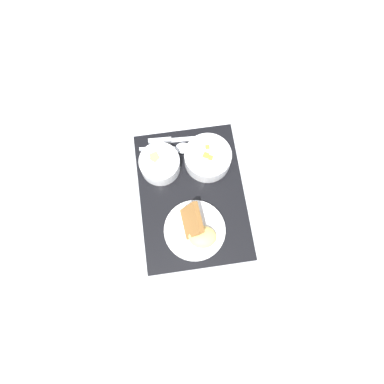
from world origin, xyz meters
TOP-DOWN VIEW (x-y plane):
  - ground_plane at (0.00, 0.00)m, footprint 4.00×4.00m
  - serving_tray at (0.00, 0.00)m, footprint 0.47×0.36m
  - bowl_salad at (-0.09, 0.07)m, footprint 0.14×0.14m
  - bowl_soup at (-0.11, -0.07)m, footprint 0.12×0.12m
  - plate_main at (0.11, -0.02)m, footprint 0.18×0.18m
  - knife at (-0.19, -0.02)m, footprint 0.05×0.19m
  - spoon at (-0.16, -0.02)m, footprint 0.06×0.16m

SIDE VIEW (x-z plane):
  - ground_plane at x=0.00m, z-range 0.00..0.00m
  - serving_tray at x=0.00m, z-range 0.00..0.01m
  - spoon at x=-0.16m, z-range 0.01..0.02m
  - knife at x=-0.19m, z-range 0.01..0.02m
  - plate_main at x=0.11m, z-range -0.01..0.07m
  - bowl_salad at x=-0.09m, z-range 0.01..0.07m
  - bowl_soup at x=-0.11m, z-range 0.02..0.08m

